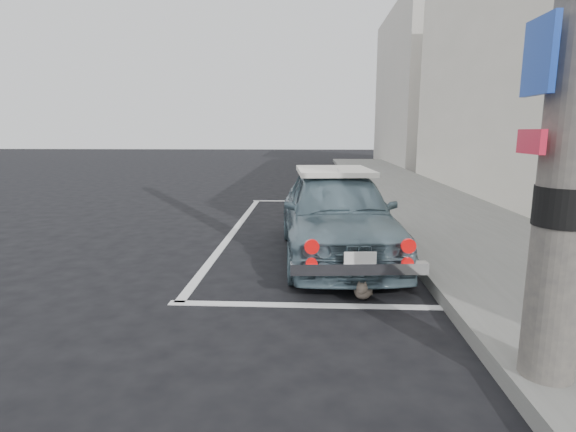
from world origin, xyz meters
name	(u,v)px	position (x,y,z in m)	size (l,w,h in m)	color
ground	(269,288)	(0.00, 0.00, 0.00)	(80.00, 80.00, 0.00)	black
sidewalk	(488,243)	(3.20, 2.00, 0.07)	(2.80, 40.00, 0.15)	#63635E
building_far	(423,88)	(6.35, 20.00, 4.00)	(3.50, 10.00, 8.00)	beige
pline_rear	(313,305)	(0.50, -0.50, 0.00)	(3.00, 0.12, 0.01)	silver
pline_front	(312,201)	(0.50, 6.50, 0.00)	(3.00, 0.12, 0.01)	silver
pline_side	(235,230)	(-0.90, 3.00, 0.00)	(0.12, 7.00, 0.01)	silver
retro_coupe	(336,212)	(0.83, 1.39, 0.64)	(1.76, 3.81, 1.26)	slate
cat	(363,289)	(1.03, -0.27, 0.11)	(0.26, 0.44, 0.24)	brown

